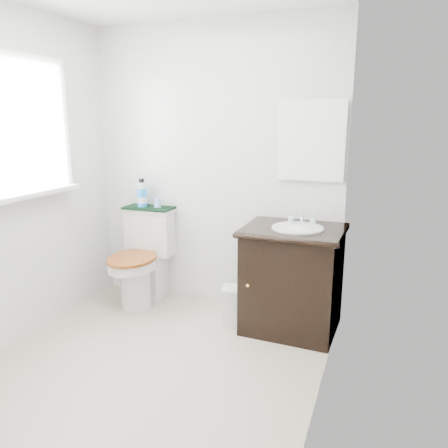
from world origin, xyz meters
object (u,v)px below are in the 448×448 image
Objects in this scene: vanity at (293,276)px; mouthwash_bottle at (142,194)px; cup at (157,203)px; trash_bin at (236,306)px; toilet at (144,263)px.

mouthwash_bottle reaches higher than vanity.
mouthwash_bottle is 0.16m from cup.
trash_bin is 1.31m from mouthwash_bottle.
trash_bin is at bearing -10.12° from toilet.
vanity is 3.68× the size of mouthwash_bottle.
cup is (-0.85, 0.30, 0.73)m from trash_bin.
cup is (0.14, 0.02, -0.07)m from mouthwash_bottle.
vanity is at bearing -2.65° from toilet.
vanity is at bearing -7.42° from mouthwash_bottle.
cup is at bearing 160.36° from trash_bin.
vanity is 0.51m from trash_bin.
mouthwash_bottle is (-0.06, 0.12, 0.60)m from toilet.
trash_bin is 3.79× the size of cup.
toilet is at bearing -63.21° from mouthwash_bottle.
cup is (-1.27, 0.20, 0.46)m from vanity.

